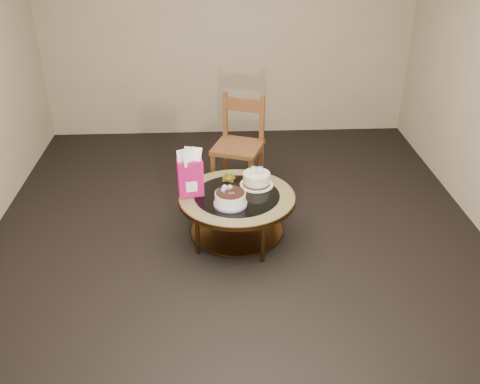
{
  "coord_description": "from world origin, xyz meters",
  "views": [
    {
      "loc": [
        -0.18,
        -4.0,
        2.73
      ],
      "look_at": [
        0.03,
        0.02,
        0.48
      ],
      "focal_mm": 40.0,
      "sensor_mm": 36.0,
      "label": 1
    }
  ],
  "objects_px": {
    "coffee_table": "(237,203)",
    "cream_cake": "(257,179)",
    "dining_chair": "(239,145)",
    "decorated_cake": "(230,199)",
    "gift_bag": "(190,173)"
  },
  "relations": [
    {
      "from": "coffee_table",
      "to": "dining_chair",
      "type": "distance_m",
      "value": 0.97
    },
    {
      "from": "decorated_cake",
      "to": "dining_chair",
      "type": "distance_m",
      "value": 1.12
    },
    {
      "from": "decorated_cake",
      "to": "dining_chair",
      "type": "height_order",
      "value": "dining_chair"
    },
    {
      "from": "cream_cake",
      "to": "gift_bag",
      "type": "xyz_separation_m",
      "value": [
        -0.58,
        -0.14,
        0.15
      ]
    },
    {
      "from": "cream_cake",
      "to": "dining_chair",
      "type": "relative_size",
      "value": 0.3
    },
    {
      "from": "decorated_cake",
      "to": "dining_chair",
      "type": "xyz_separation_m",
      "value": [
        0.13,
        1.11,
        -0.01
      ]
    },
    {
      "from": "coffee_table",
      "to": "dining_chair",
      "type": "xyz_separation_m",
      "value": [
        0.06,
        0.96,
        0.12
      ]
    },
    {
      "from": "cream_cake",
      "to": "decorated_cake",
      "type": "bearing_deg",
      "value": -118.94
    },
    {
      "from": "cream_cake",
      "to": "dining_chair",
      "type": "xyz_separation_m",
      "value": [
        -0.12,
        0.79,
        -0.01
      ]
    },
    {
      "from": "decorated_cake",
      "to": "gift_bag",
      "type": "bearing_deg",
      "value": 150.4
    },
    {
      "from": "decorated_cake",
      "to": "cream_cake",
      "type": "relative_size",
      "value": 0.94
    },
    {
      "from": "gift_bag",
      "to": "dining_chair",
      "type": "height_order",
      "value": "dining_chair"
    },
    {
      "from": "coffee_table",
      "to": "gift_bag",
      "type": "distance_m",
      "value": 0.49
    },
    {
      "from": "gift_bag",
      "to": "dining_chair",
      "type": "relative_size",
      "value": 0.43
    },
    {
      "from": "coffee_table",
      "to": "cream_cake",
      "type": "distance_m",
      "value": 0.28
    }
  ]
}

